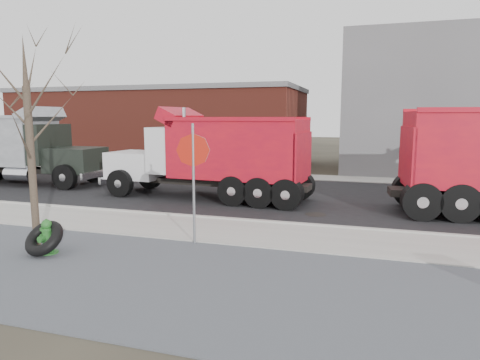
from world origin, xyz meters
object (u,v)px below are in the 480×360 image
(truck_tire, at_px, (44,238))
(dump_truck_red_b, at_px, (213,153))
(dump_truck_grey, at_px, (17,145))
(fire_hydrant, at_px, (47,238))
(stop_sign, at_px, (193,164))

(truck_tire, xyz_separation_m, dump_truck_red_b, (1.30, 7.89, 1.41))
(dump_truck_grey, bearing_deg, truck_tire, -44.61)
(truck_tire, xyz_separation_m, dump_truck_grey, (-9.39, 8.84, 1.46))
(fire_hydrant, xyz_separation_m, truck_tire, (-0.00, -0.10, 0.03))
(truck_tire, bearing_deg, stop_sign, 31.60)
(dump_truck_red_b, bearing_deg, stop_sign, 110.46)
(truck_tire, relative_size, dump_truck_grey, 0.13)
(truck_tire, distance_m, dump_truck_grey, 12.98)
(fire_hydrant, distance_m, stop_sign, 3.93)
(stop_sign, relative_size, dump_truck_red_b, 0.36)
(truck_tire, height_order, dump_truck_grey, dump_truck_grey)
(truck_tire, distance_m, stop_sign, 3.96)
(dump_truck_red_b, bearing_deg, dump_truck_grey, -0.98)
(dump_truck_red_b, height_order, dump_truck_grey, dump_truck_grey)
(fire_hydrant, xyz_separation_m, dump_truck_red_b, (1.29, 7.79, 1.44))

